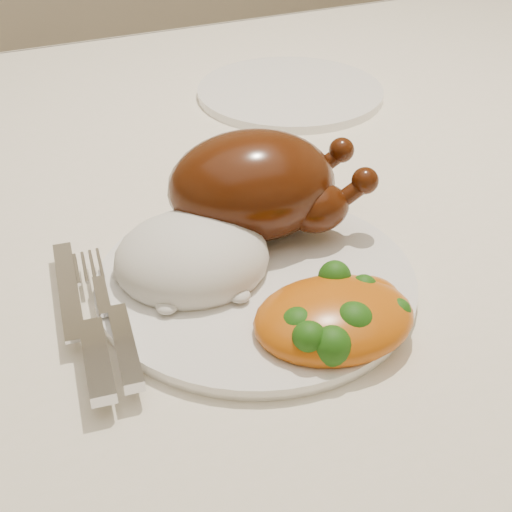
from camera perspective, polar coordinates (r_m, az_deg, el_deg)
name	(u,v)px	position (r m, az deg, el deg)	size (l,w,h in m)	color
dining_table	(184,280)	(0.77, -5.75, -1.90)	(1.60, 0.90, 0.76)	brown
tablecloth	(180,222)	(0.73, -6.08, 2.75)	(1.73, 1.03, 0.18)	white
dinner_plate	(256,282)	(0.58, 0.00, -2.07)	(0.25, 0.25, 0.01)	white
side_plate	(290,92)	(0.94, 2.74, 12.98)	(0.24, 0.24, 0.01)	white
roast_chicken	(257,185)	(0.61, 0.08, 5.69)	(0.19, 0.14, 0.09)	#4B1908
rice_mound	(192,259)	(0.58, -5.14, -0.21)	(0.14, 0.13, 0.07)	white
mac_and_cheese	(338,317)	(0.52, 6.58, -4.86)	(0.13, 0.11, 0.05)	#D0680D
cutlery	(100,330)	(0.53, -12.38, -5.78)	(0.05, 0.20, 0.01)	silver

